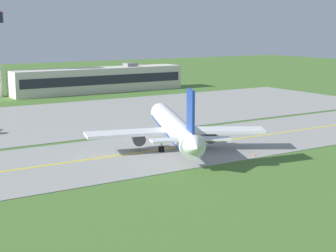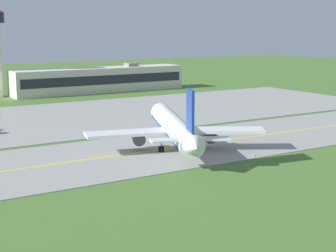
{
  "view_description": "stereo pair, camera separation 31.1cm",
  "coord_description": "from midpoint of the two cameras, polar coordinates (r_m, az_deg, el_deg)",
  "views": [
    {
      "loc": [
        -56.43,
        -80.52,
        21.86
      ],
      "look_at": [
        -5.37,
        1.33,
        4.0
      ],
      "focal_mm": 56.75,
      "sensor_mm": 36.0,
      "label": 1
    },
    {
      "loc": [
        -56.17,
        -80.68,
        21.86
      ],
      "look_at": [
        -5.37,
        1.33,
        4.0
      ],
      "focal_mm": 56.75,
      "sensor_mm": 36.0,
      "label": 2
    }
  ],
  "objects": [
    {
      "name": "ground_plane",
      "position": [
        100.72,
        2.91,
        -2.06
      ],
      "size": [
        500.0,
        500.0,
        0.0
      ],
      "primitive_type": "plane",
      "color": "#47702D"
    },
    {
      "name": "traffic_cone_near_edge",
      "position": [
        93.0,
        9.1,
        -3.05
      ],
      "size": [
        0.44,
        0.44,
        0.6
      ],
      "primitive_type": "cone",
      "color": "orange",
      "rests_on": "ground"
    },
    {
      "name": "taxiway_strip",
      "position": [
        100.7,
        2.91,
        -2.03
      ],
      "size": [
        240.0,
        28.0,
        0.1
      ],
      "primitive_type": "cube",
      "color": "gray",
      "rests_on": "ground"
    },
    {
      "name": "apron_pad",
      "position": [
        141.07,
        -3.51,
        1.58
      ],
      "size": [
        140.0,
        52.0,
        0.1
      ],
      "primitive_type": "cube",
      "color": "gray",
      "rests_on": "ground"
    },
    {
      "name": "airplane_lead",
      "position": [
        95.95,
        0.59,
        -0.16
      ],
      "size": [
        31.21,
        37.81,
        12.7
      ],
      "color": "white",
      "rests_on": "ground"
    },
    {
      "name": "terminal_building",
      "position": [
        185.28,
        -7.43,
        4.94
      ],
      "size": [
        60.94,
        10.23,
        9.6
      ],
      "color": "beige",
      "rests_on": "ground"
    },
    {
      "name": "taxiway_centreline",
      "position": [
        100.69,
        2.91,
        -2.0
      ],
      "size": [
        220.0,
        0.6,
        0.01
      ],
      "primitive_type": "cube",
      "color": "yellow",
      "rests_on": "taxiway_strip"
    }
  ]
}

